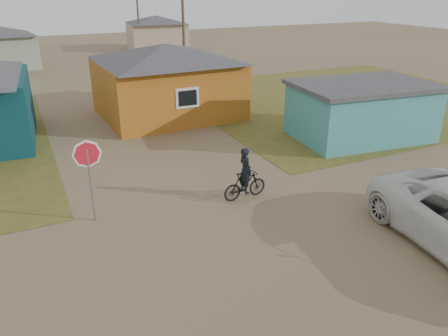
{
  "coord_description": "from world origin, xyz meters",
  "views": [
    {
      "loc": [
        -4.88,
        -8.74,
        6.8
      ],
      "look_at": [
        0.7,
        3.0,
        1.3
      ],
      "focal_mm": 35.0,
      "sensor_mm": 36.0,
      "label": 1
    }
  ],
  "objects": [
    {
      "name": "grass_ne",
      "position": [
        14.0,
        13.0,
        0.01
      ],
      "size": [
        20.0,
        18.0,
        0.0
      ],
      "primitive_type": "cube",
      "color": "brown",
      "rests_on": "ground"
    },
    {
      "name": "utility_pole_near",
      "position": [
        6.5,
        22.0,
        4.14
      ],
      "size": [
        1.4,
        0.2,
        8.0
      ],
      "color": "brown",
      "rests_on": "ground"
    },
    {
      "name": "cyclist",
      "position": [
        1.53,
        3.08,
        0.67
      ],
      "size": [
        1.65,
        0.61,
        1.84
      ],
      "color": "black",
      "rests_on": "ground"
    },
    {
      "name": "ground",
      "position": [
        0.0,
        0.0,
        0.0
      ],
      "size": [
        120.0,
        120.0,
        0.0
      ],
      "primitive_type": "plane",
      "color": "#82694B"
    },
    {
      "name": "house_yellow",
      "position": [
        2.5,
        14.0,
        2.0
      ],
      "size": [
        7.72,
        6.76,
        3.9
      ],
      "color": "#B0621B",
      "rests_on": "ground"
    },
    {
      "name": "shed_turquoise",
      "position": [
        9.5,
        6.5,
        1.31
      ],
      "size": [
        6.71,
        4.93,
        2.6
      ],
      "color": "teal",
      "rests_on": "ground"
    },
    {
      "name": "utility_pole_far",
      "position": [
        7.5,
        38.0,
        4.14
      ],
      "size": [
        1.4,
        0.2,
        8.0
      ],
      "color": "brown",
      "rests_on": "ground"
    },
    {
      "name": "house_beige_east",
      "position": [
        10.0,
        40.0,
        1.86
      ],
      "size": [
        6.95,
        6.05,
        3.6
      ],
      "color": "tan",
      "rests_on": "ground"
    },
    {
      "name": "stop_sign",
      "position": [
        -3.39,
        3.73,
        1.93
      ],
      "size": [
        0.81,
        0.37,
        2.64
      ],
      "color": "gray",
      "rests_on": "ground"
    }
  ]
}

